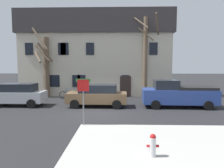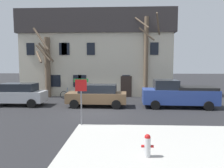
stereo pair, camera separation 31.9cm
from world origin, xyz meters
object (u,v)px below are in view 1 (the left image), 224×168
at_px(tree_bare_near, 46,65).
at_px(street_sign_pole, 83,93).
at_px(pickup_truck_blue, 178,94).
at_px(fire_hydrant, 153,145).
at_px(tree_bare_mid, 146,54).
at_px(car_silver_wagon, 18,94).
at_px(building_main, 98,54).
at_px(bicycle_leaning, 69,95).
at_px(car_brown_wagon, 97,95).

relative_size(tree_bare_near, street_sign_pole, 2.66).
bearing_deg(pickup_truck_blue, fire_hydrant, -110.49).
bearing_deg(tree_bare_mid, car_silver_wagon, -156.44).
bearing_deg(street_sign_pole, building_main, 92.54).
xyz_separation_m(car_silver_wagon, bicycle_leaning, (3.14, 3.74, -0.55)).
bearing_deg(street_sign_pole, pickup_truck_blue, 40.21).
xyz_separation_m(car_silver_wagon, car_brown_wagon, (6.28, -0.12, -0.02)).
height_order(tree_bare_near, car_silver_wagon, tree_bare_near).
relative_size(car_silver_wagon, bicycle_leaning, 2.53).
relative_size(tree_bare_mid, fire_hydrant, 9.98).
relative_size(pickup_truck_blue, street_sign_pole, 2.18).
distance_m(tree_bare_near, car_silver_wagon, 4.96).
bearing_deg(car_brown_wagon, pickup_truck_blue, 0.10).
distance_m(fire_hydrant, bicycle_leaning, 14.22).
bearing_deg(tree_bare_near, car_brown_wagon, -39.00).
bearing_deg(car_silver_wagon, street_sign_pole, -42.01).
height_order(tree_bare_near, bicycle_leaning, tree_bare_near).
relative_size(car_silver_wagon, car_brown_wagon, 0.92).
relative_size(car_brown_wagon, bicycle_leaning, 2.76).
height_order(pickup_truck_blue, street_sign_pole, street_sign_pole).
height_order(tree_bare_mid, pickup_truck_blue, tree_bare_mid).
distance_m(car_silver_wagon, pickup_truck_blue, 12.49).
distance_m(building_main, car_brown_wagon, 9.45).
bearing_deg(car_silver_wagon, tree_bare_mid, 23.56).
bearing_deg(bicycle_leaning, fire_hydrant, -65.20).
distance_m(street_sign_pole, bicycle_leaning, 9.81).
bearing_deg(building_main, car_silver_wagon, -122.55).
distance_m(car_brown_wagon, fire_hydrant, 9.48).
height_order(building_main, bicycle_leaning, building_main).
relative_size(building_main, car_silver_wagon, 3.79).
xyz_separation_m(fire_hydrant, street_sign_pole, (-2.99, 3.67, 1.26)).
xyz_separation_m(tree_bare_near, car_brown_wagon, (5.49, -4.45, -2.32)).
height_order(tree_bare_mid, fire_hydrant, tree_bare_mid).
relative_size(tree_bare_near, fire_hydrant, 8.55).
xyz_separation_m(tree_bare_near, car_silver_wagon, (-0.79, -4.32, -2.30)).
distance_m(pickup_truck_blue, street_sign_pole, 8.39).
height_order(car_brown_wagon, fire_hydrant, car_brown_wagon).
xyz_separation_m(car_silver_wagon, street_sign_pole, (6.11, -5.50, 0.87)).
xyz_separation_m(pickup_truck_blue, street_sign_pole, (-6.38, -5.39, 0.78)).
bearing_deg(street_sign_pole, bicycle_leaning, 107.82).
bearing_deg(building_main, tree_bare_mid, -38.03).
distance_m(fire_hydrant, street_sign_pole, 4.90).
relative_size(tree_bare_near, car_silver_wagon, 1.60).
height_order(car_silver_wagon, car_brown_wagon, car_silver_wagon).
xyz_separation_m(building_main, car_silver_wagon, (-5.48, -8.59, -3.55)).
bearing_deg(car_brown_wagon, street_sign_pole, -91.87).
bearing_deg(car_silver_wagon, car_brown_wagon, -1.12).
bearing_deg(tree_bare_near, street_sign_pole, -61.59).
relative_size(building_main, tree_bare_mid, 2.03).
xyz_separation_m(building_main, bicycle_leaning, (-2.35, -4.85, -4.10)).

